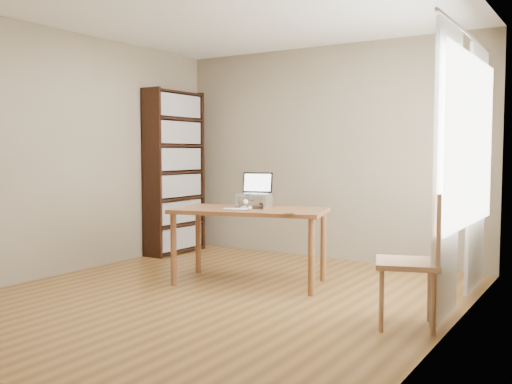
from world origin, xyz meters
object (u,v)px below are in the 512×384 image
Objects in this scene: bookshelf at (175,172)px; desk at (250,218)px; keyboard at (236,209)px; cat at (253,201)px; chair at (418,255)px; laptop at (257,189)px.

bookshelf is 1.29× the size of desk.
keyboard is 0.57× the size of cat.
cat is 2.01m from chair.
chair is at bearing -23.07° from bookshelf.
desk is 4.59× the size of laptop.
desk is 1.93m from chair.
chair is (1.87, -0.69, -0.27)m from cat.
keyboard is 0.34m from cat.
keyboard is (-0.02, -0.35, -0.18)m from laptop.
keyboard is at bearing -108.31° from laptop.
bookshelf is at bearing 137.39° from chair.
bookshelf reaches higher than chair.
desk is 0.20m from cat.
chair reaches higher than keyboard.
cat is (-0.03, 0.11, 0.16)m from desk.
bookshelf reaches higher than keyboard.
laptop is 0.72× the size of cat.
bookshelf is 1.96m from laptop.
laptop is at bearing 21.33° from cat.
chair is (1.86, -0.36, -0.21)m from keyboard.
laptop is 2.01m from chair.
laptop is 0.40m from keyboard.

